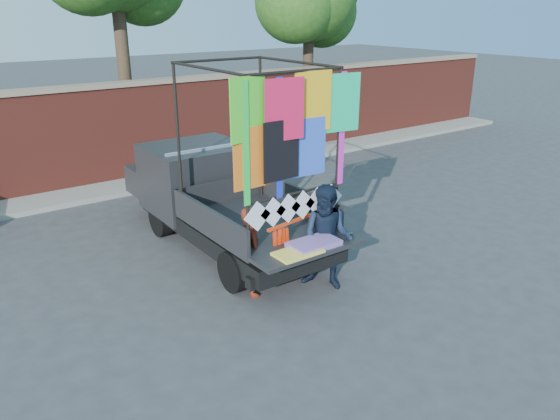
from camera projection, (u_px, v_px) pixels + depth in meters
ground at (261, 283)px, 9.26m from camera, size 90.00×90.00×0.00m
brick_wall at (110, 133)px, 14.12m from camera, size 30.00×0.45×2.61m
curb at (124, 187)px, 14.03m from camera, size 30.00×1.20×0.12m
pickup_truck at (210, 194)px, 10.87m from camera, size 2.25×5.65×3.56m
woman at (252, 251)px, 8.70m from camera, size 0.51×0.63×1.49m
man at (327, 238)px, 8.85m from camera, size 1.04×1.09×1.77m
streamer_bundle at (285, 236)px, 8.64m from camera, size 0.97×0.21×0.67m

